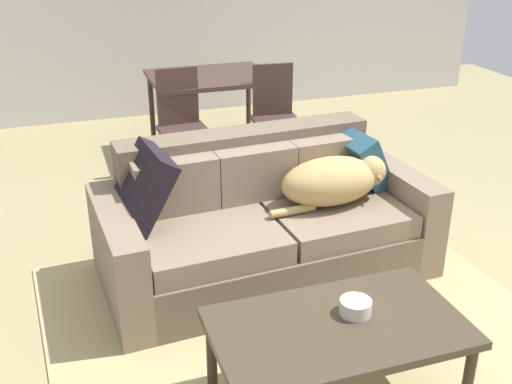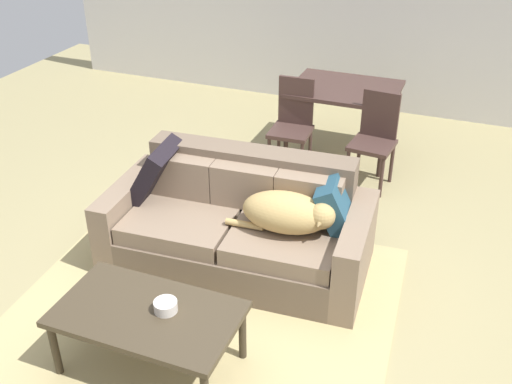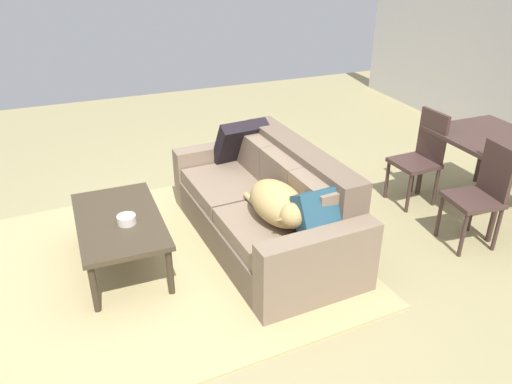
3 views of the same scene
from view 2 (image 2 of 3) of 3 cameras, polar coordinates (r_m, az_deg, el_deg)
name	(u,v)px [view 2 (image 2 of 3)]	position (r m, az deg, el deg)	size (l,w,h in m)	color
ground_plane	(232,284)	(4.69, -2.31, -8.69)	(10.00, 10.00, 0.00)	tan
area_rug	(189,333)	(4.29, -6.36, -13.16)	(2.69, 2.92, 0.01)	tan
couch	(240,226)	(4.75, -1.54, -3.25)	(2.09, 1.10, 0.85)	brown
dog_on_left_cushion	(289,213)	(4.39, 3.11, -1.98)	(0.81, 0.40, 0.30)	tan
throw_pillow_by_left_arm	(155,171)	(4.88, -9.54, 2.02)	(0.13, 0.47, 0.47)	black
throw_pillow_by_right_arm	(336,205)	(4.48, 7.57, -1.20)	(0.15, 0.37, 0.37)	#254C61
coffee_table	(147,317)	(3.84, -10.24, -11.60)	(1.13, 0.65, 0.45)	#423726
bowl_on_coffee_table	(166,306)	(3.78, -8.55, -10.64)	(0.15, 0.15, 0.07)	silver
dining_table	(345,94)	(6.43, 8.40, 9.15)	(1.10, 0.89, 0.75)	#442F2A
dining_chair_near_left	(293,121)	(6.12, 3.50, 6.68)	(0.42, 0.42, 0.94)	#442F2A
dining_chair_near_right	(375,136)	(5.92, 11.20, 5.24)	(0.44, 0.44, 0.92)	#442F2A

